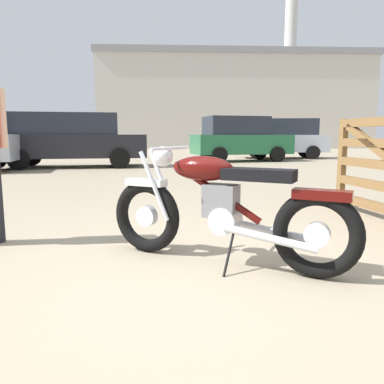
{
  "coord_description": "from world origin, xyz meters",
  "views": [
    {
      "loc": [
        -0.32,
        -2.68,
        1.02
      ],
      "look_at": [
        -0.06,
        1.06,
        0.47
      ],
      "focal_mm": 35.73,
      "sensor_mm": 36.0,
      "label": 1
    }
  ],
  "objects_px": {
    "vintage_motorcycle": "(221,208)",
    "silver_sedan_mid": "(239,138)",
    "dark_sedan_left": "(284,138)",
    "blue_hatchback_right": "(69,138)"
  },
  "relations": [
    {
      "from": "blue_hatchback_right",
      "to": "dark_sedan_left",
      "type": "bearing_deg",
      "value": 21.04
    },
    {
      "from": "blue_hatchback_right",
      "to": "dark_sedan_left",
      "type": "relative_size",
      "value": 1.19
    },
    {
      "from": "dark_sedan_left",
      "to": "silver_sedan_mid",
      "type": "bearing_deg",
      "value": 46.11
    },
    {
      "from": "silver_sedan_mid",
      "to": "dark_sedan_left",
      "type": "height_order",
      "value": "same"
    },
    {
      "from": "vintage_motorcycle",
      "to": "dark_sedan_left",
      "type": "height_order",
      "value": "dark_sedan_left"
    },
    {
      "from": "blue_hatchback_right",
      "to": "silver_sedan_mid",
      "type": "xyz_separation_m",
      "value": [
        6.12,
        2.55,
        -0.02
      ]
    },
    {
      "from": "vintage_motorcycle",
      "to": "blue_hatchback_right",
      "type": "distance_m",
      "value": 10.53
    },
    {
      "from": "blue_hatchback_right",
      "to": "silver_sedan_mid",
      "type": "distance_m",
      "value": 6.63
    },
    {
      "from": "vintage_motorcycle",
      "to": "blue_hatchback_right",
      "type": "xyz_separation_m",
      "value": [
        -3.57,
        9.89,
        0.49
      ]
    },
    {
      "from": "vintage_motorcycle",
      "to": "silver_sedan_mid",
      "type": "relative_size",
      "value": 0.45
    }
  ]
}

